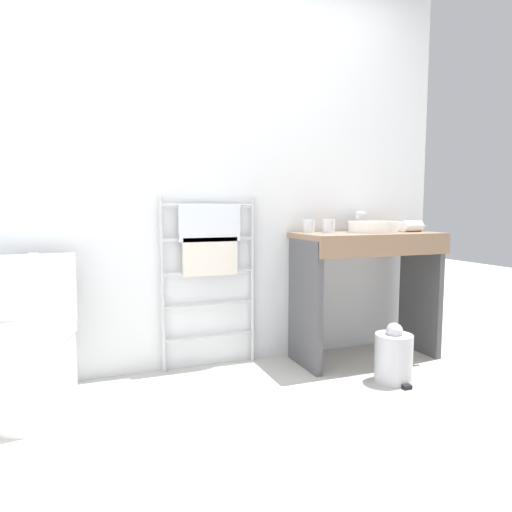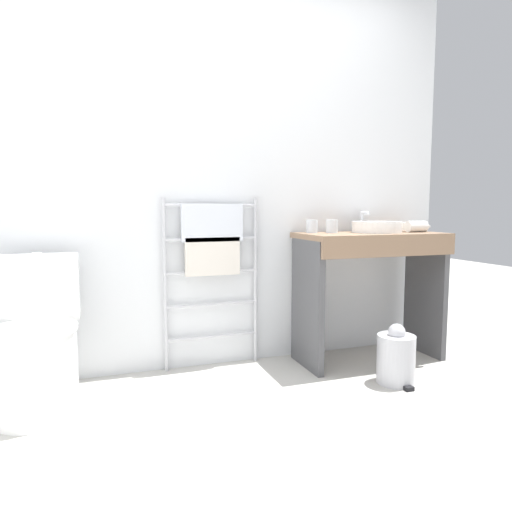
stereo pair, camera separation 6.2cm
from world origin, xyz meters
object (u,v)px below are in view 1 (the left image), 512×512
(hair_dryer, at_px, (411,226))
(cup_near_wall, at_px, (309,226))
(cup_near_edge, at_px, (329,226))
(towel_radiator, at_px, (210,250))
(sink_basin, at_px, (373,226))
(toilet, at_px, (34,350))
(trash_bin, at_px, (394,356))

(hair_dryer, bearing_deg, cup_near_wall, 169.50)
(cup_near_wall, height_order, hair_dryer, cup_near_wall)
(cup_near_edge, bearing_deg, towel_radiator, 169.89)
(sink_basin, bearing_deg, cup_near_wall, 166.89)
(cup_near_edge, relative_size, hair_dryer, 0.46)
(toilet, height_order, towel_radiator, towel_radiator)
(toilet, relative_size, trash_bin, 2.22)
(hair_dryer, distance_m, trash_bin, 0.95)
(cup_near_wall, xyz_separation_m, hair_dryer, (0.72, -0.13, -0.00))
(cup_near_edge, height_order, hair_dryer, cup_near_edge)
(sink_basin, bearing_deg, hair_dryer, -6.55)
(trash_bin, bearing_deg, cup_near_edge, 108.91)
(sink_basin, bearing_deg, trash_bin, -108.10)
(toilet, bearing_deg, sink_basin, 4.39)
(toilet, bearing_deg, trash_bin, -8.37)
(cup_near_edge, bearing_deg, trash_bin, -71.09)
(sink_basin, xyz_separation_m, trash_bin, (-0.14, -0.44, -0.74))
(toilet, height_order, cup_near_wall, cup_near_wall)
(sink_basin, bearing_deg, towel_radiator, 170.37)
(towel_radiator, bearing_deg, cup_near_edge, -10.11)
(cup_near_wall, xyz_separation_m, trash_bin, (0.28, -0.54, -0.74))
(toilet, relative_size, towel_radiator, 0.73)
(cup_near_wall, height_order, trash_bin, cup_near_wall)
(towel_radiator, relative_size, hair_dryer, 5.63)
(cup_near_edge, distance_m, hair_dryer, 0.60)
(towel_radiator, xyz_separation_m, trash_bin, (0.93, -0.62, -0.60))
(cup_near_edge, bearing_deg, hair_dryer, -7.54)
(toilet, bearing_deg, hair_dryer, 3.04)
(towel_radiator, relative_size, cup_near_wall, 12.66)
(cup_near_edge, bearing_deg, toilet, -173.35)
(cup_near_wall, distance_m, trash_bin, 0.96)
(toilet, distance_m, cup_near_wall, 1.75)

